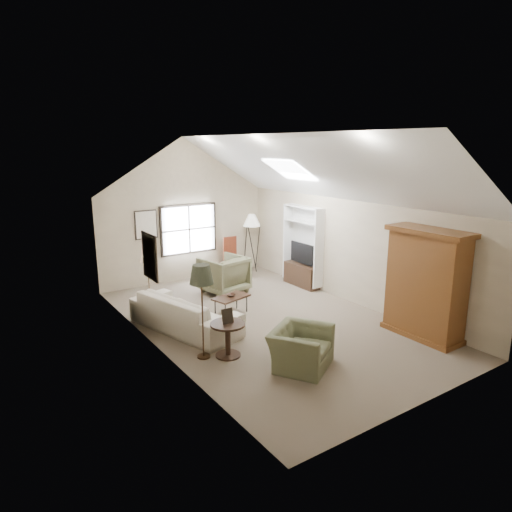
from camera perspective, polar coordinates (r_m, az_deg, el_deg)
room_shell at (r=9.43m, az=1.38°, el=10.24°), size 5.01×8.01×4.00m
window at (r=13.10m, az=-8.39°, el=3.34°), size 1.72×0.08×1.42m
skylight at (r=10.93m, az=4.26°, el=10.75°), size 0.80×1.20×0.52m
wall_art at (r=10.46m, az=-13.38°, el=2.04°), size 1.97×3.71×0.88m
armoire at (r=9.66m, az=20.48°, el=-3.28°), size 0.60×1.50×2.20m
tv_alcove at (r=12.40m, az=5.87°, el=1.41°), size 0.32×1.30×2.10m
media_console at (r=12.59m, az=5.71°, el=-2.39°), size 0.34×1.18×0.60m
tv_panel at (r=12.44m, az=5.78°, el=0.36°), size 0.05×0.90×0.55m
sofa at (r=9.73m, az=-8.88°, el=-6.94°), size 1.64×2.73×0.75m
armchair_near at (r=8.12m, az=5.62°, el=-11.35°), size 1.40×1.35×0.69m
armchair_far at (r=11.94m, az=-4.03°, el=-2.32°), size 1.22×1.24×0.97m
coffee_table at (r=10.49m, az=-3.12°, el=-6.17°), size 0.93×0.66×0.43m
bowl at (r=10.41m, az=-3.14°, el=-4.94°), size 0.24×0.24×0.05m
side_table at (r=8.48m, az=-3.53°, el=-10.39°), size 0.79×0.79×0.64m
side_chair at (r=13.42m, az=-2.82°, el=-0.11°), size 0.45×0.45×1.15m
tripod_lamp at (r=13.94m, az=-0.53°, el=1.76°), size 0.68×0.68×1.78m
dark_lamp at (r=8.25m, az=-6.71°, el=-6.87°), size 0.52×0.52×1.79m
tan_lamp at (r=10.54m, az=-13.25°, el=-3.06°), size 0.39×0.39×1.60m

